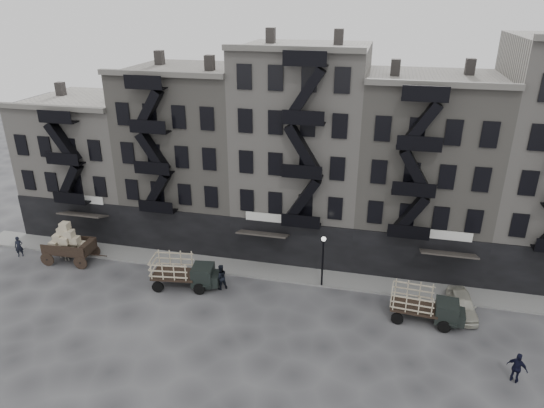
% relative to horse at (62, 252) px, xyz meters
% --- Properties ---
extents(ground, '(140.00, 140.00, 0.00)m').
position_rel_horse_xyz_m(ground, '(18.89, -1.70, -0.73)').
color(ground, '#38383A').
rests_on(ground, ground).
extents(sidewalk, '(55.00, 2.50, 0.15)m').
position_rel_horse_xyz_m(sidewalk, '(18.89, 2.05, -0.65)').
color(sidewalk, slate).
rests_on(sidewalk, ground).
extents(building_west, '(10.00, 11.35, 13.20)m').
position_rel_horse_xyz_m(building_west, '(-1.11, 8.13, 5.27)').
color(building_west, gray).
rests_on(building_west, ground).
extents(building_midwest, '(10.00, 11.35, 16.20)m').
position_rel_horse_xyz_m(building_midwest, '(8.89, 8.13, 6.77)').
color(building_midwest, slate).
rests_on(building_midwest, ground).
extents(building_center, '(10.00, 11.35, 18.20)m').
position_rel_horse_xyz_m(building_center, '(18.89, 8.13, 7.77)').
color(building_center, gray).
rests_on(building_center, ground).
extents(building_mideast, '(10.00, 11.35, 16.20)m').
position_rel_horse_xyz_m(building_mideast, '(28.89, 8.13, 6.77)').
color(building_mideast, slate).
rests_on(building_mideast, ground).
extents(lamp_post, '(0.36, 0.36, 4.28)m').
position_rel_horse_xyz_m(lamp_post, '(21.89, 0.90, 2.05)').
color(lamp_post, black).
rests_on(lamp_post, ground).
extents(horse, '(1.90, 1.39, 1.46)m').
position_rel_horse_xyz_m(horse, '(0.00, 0.00, 0.00)').
color(horse, silver).
rests_on(horse, ground).
extents(wagon, '(4.25, 2.44, 3.51)m').
position_rel_horse_xyz_m(wagon, '(0.77, -0.05, 1.27)').
color(wagon, black).
rests_on(wagon, ground).
extents(stake_truck_west, '(5.27, 2.65, 2.55)m').
position_rel_horse_xyz_m(stake_truck_west, '(11.64, -1.47, 0.72)').
color(stake_truck_west, black).
rests_on(stake_truck_west, ground).
extents(stake_truck_east, '(4.95, 2.30, 2.42)m').
position_rel_horse_xyz_m(stake_truck_east, '(29.25, -1.71, 0.65)').
color(stake_truck_east, black).
rests_on(stake_truck_east, ground).
extents(car_east, '(2.02, 4.23, 1.40)m').
position_rel_horse_xyz_m(car_east, '(31.89, -0.20, -0.03)').
color(car_east, '#B2AF9F').
rests_on(car_east, ground).
extents(pedestrian_west, '(0.79, 0.70, 1.82)m').
position_rel_horse_xyz_m(pedestrian_west, '(-3.88, -0.31, 0.18)').
color(pedestrian_west, black).
rests_on(pedestrian_west, ground).
extents(pedestrian_mid, '(1.25, 1.20, 2.03)m').
position_rel_horse_xyz_m(pedestrian_mid, '(14.47, -1.13, 0.29)').
color(pedestrian_mid, black).
rests_on(pedestrian_mid, ground).
extents(policeman, '(1.23, 0.96, 1.95)m').
position_rel_horse_xyz_m(policeman, '(34.12, -6.44, 0.24)').
color(policeman, black).
rests_on(policeman, ground).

